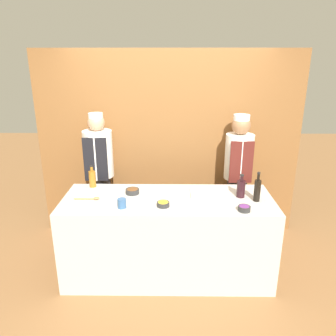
{
  "coord_description": "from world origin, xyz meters",
  "views": [
    {
      "loc": [
        0.04,
        -3.12,
        2.31
      ],
      "look_at": [
        0.0,
        0.16,
        1.18
      ],
      "focal_mm": 35.0,
      "sensor_mm": 36.0,
      "label": 1
    }
  ],
  "objects_px": {
    "wooden_spoon": "(91,199)",
    "sauce_bowl_brown": "(132,191)",
    "cutting_board": "(207,193)",
    "chef_right": "(238,174)",
    "sauce_bowl_yellow": "(163,204)",
    "bottle_soy": "(257,190)",
    "bottle_amber": "(92,178)",
    "cup_blue": "(122,203)",
    "sauce_bowl_purple": "(244,208)",
    "bottle_wine": "(241,188)",
    "chef_left": "(100,174)"
  },
  "relations": [
    {
      "from": "cutting_board",
      "to": "wooden_spoon",
      "type": "relative_size",
      "value": 1.32
    },
    {
      "from": "sauce_bowl_yellow",
      "to": "chef_left",
      "type": "height_order",
      "value": "chef_left"
    },
    {
      "from": "sauce_bowl_yellow",
      "to": "chef_right",
      "type": "relative_size",
      "value": 0.07
    },
    {
      "from": "chef_right",
      "to": "cup_blue",
      "type": "bearing_deg",
      "value": -143.87
    },
    {
      "from": "cutting_board",
      "to": "cup_blue",
      "type": "relative_size",
      "value": 3.74
    },
    {
      "from": "bottle_amber",
      "to": "bottle_soy",
      "type": "bearing_deg",
      "value": -11.67
    },
    {
      "from": "bottle_wine",
      "to": "wooden_spoon",
      "type": "bearing_deg",
      "value": -176.64
    },
    {
      "from": "chef_right",
      "to": "bottle_wine",
      "type": "bearing_deg",
      "value": -98.43
    },
    {
      "from": "cup_blue",
      "to": "sauce_bowl_brown",
      "type": "bearing_deg",
      "value": 79.87
    },
    {
      "from": "bottle_soy",
      "to": "wooden_spoon",
      "type": "xyz_separation_m",
      "value": [
        -1.7,
        0.01,
        -0.11
      ]
    },
    {
      "from": "cutting_board",
      "to": "chef_left",
      "type": "relative_size",
      "value": 0.21
    },
    {
      "from": "cutting_board",
      "to": "bottle_wine",
      "type": "bearing_deg",
      "value": -11.67
    },
    {
      "from": "sauce_bowl_purple",
      "to": "cutting_board",
      "type": "height_order",
      "value": "sauce_bowl_purple"
    },
    {
      "from": "sauce_bowl_purple",
      "to": "bottle_wine",
      "type": "relative_size",
      "value": 0.47
    },
    {
      "from": "cutting_board",
      "to": "wooden_spoon",
      "type": "distance_m",
      "value": 1.22
    },
    {
      "from": "sauce_bowl_purple",
      "to": "cutting_board",
      "type": "distance_m",
      "value": 0.51
    },
    {
      "from": "sauce_bowl_purple",
      "to": "cup_blue",
      "type": "bearing_deg",
      "value": 177.16
    },
    {
      "from": "cutting_board",
      "to": "chef_right",
      "type": "bearing_deg",
      "value": 53.73
    },
    {
      "from": "sauce_bowl_purple",
      "to": "bottle_soy",
      "type": "bearing_deg",
      "value": 53.47
    },
    {
      "from": "bottle_amber",
      "to": "wooden_spoon",
      "type": "distance_m",
      "value": 0.37
    },
    {
      "from": "cup_blue",
      "to": "bottle_amber",
      "type": "bearing_deg",
      "value": 127.15
    },
    {
      "from": "sauce_bowl_brown",
      "to": "cup_blue",
      "type": "distance_m",
      "value": 0.35
    },
    {
      "from": "sauce_bowl_yellow",
      "to": "wooden_spoon",
      "type": "height_order",
      "value": "sauce_bowl_yellow"
    },
    {
      "from": "cutting_board",
      "to": "bottle_wine",
      "type": "relative_size",
      "value": 1.4
    },
    {
      "from": "sauce_bowl_yellow",
      "to": "bottle_wine",
      "type": "xyz_separation_m",
      "value": [
        0.81,
        0.24,
        0.07
      ]
    },
    {
      "from": "sauce_bowl_yellow",
      "to": "cutting_board",
      "type": "distance_m",
      "value": 0.56
    },
    {
      "from": "bottle_amber",
      "to": "cup_blue",
      "type": "distance_m",
      "value": 0.68
    },
    {
      "from": "bottle_wine",
      "to": "cup_blue",
      "type": "distance_m",
      "value": 1.24
    },
    {
      "from": "sauce_bowl_purple",
      "to": "cutting_board",
      "type": "relative_size",
      "value": 0.34
    },
    {
      "from": "sauce_bowl_yellow",
      "to": "cup_blue",
      "type": "distance_m",
      "value": 0.4
    },
    {
      "from": "cutting_board",
      "to": "chef_right",
      "type": "distance_m",
      "value": 0.75
    },
    {
      "from": "bottle_soy",
      "to": "sauce_bowl_yellow",
      "type": "bearing_deg",
      "value": -171.48
    },
    {
      "from": "sauce_bowl_brown",
      "to": "chef_right",
      "type": "bearing_deg",
      "value": 25.95
    },
    {
      "from": "wooden_spoon",
      "to": "sauce_bowl_brown",
      "type": "bearing_deg",
      "value": 21.7
    },
    {
      "from": "bottle_soy",
      "to": "bottle_amber",
      "type": "distance_m",
      "value": 1.8
    },
    {
      "from": "bottle_amber",
      "to": "chef_left",
      "type": "xyz_separation_m",
      "value": [
        -0.01,
        0.42,
        -0.1
      ]
    },
    {
      "from": "bottle_amber",
      "to": "sauce_bowl_yellow",
      "type": "bearing_deg",
      "value": -31.99
    },
    {
      "from": "bottle_soy",
      "to": "bottle_amber",
      "type": "bearing_deg",
      "value": 168.33
    },
    {
      "from": "bottle_wine",
      "to": "sauce_bowl_brown",
      "type": "bearing_deg",
      "value": 176.34
    },
    {
      "from": "sauce_bowl_yellow",
      "to": "wooden_spoon",
      "type": "xyz_separation_m",
      "value": [
        -0.75,
        0.15,
        -0.01
      ]
    },
    {
      "from": "bottle_amber",
      "to": "cutting_board",
      "type": "bearing_deg",
      "value": -8.62
    },
    {
      "from": "cutting_board",
      "to": "chef_right",
      "type": "relative_size",
      "value": 0.21
    },
    {
      "from": "sauce_bowl_purple",
      "to": "bottle_amber",
      "type": "height_order",
      "value": "bottle_amber"
    },
    {
      "from": "wooden_spoon",
      "to": "chef_left",
      "type": "height_order",
      "value": "chef_left"
    },
    {
      "from": "sauce_bowl_brown",
      "to": "bottle_amber",
      "type": "bearing_deg",
      "value": 157.95
    },
    {
      "from": "cutting_board",
      "to": "bottle_soy",
      "type": "distance_m",
      "value": 0.53
    },
    {
      "from": "sauce_bowl_brown",
      "to": "sauce_bowl_purple",
      "type": "bearing_deg",
      "value": -20.07
    },
    {
      "from": "sauce_bowl_yellow",
      "to": "bottle_amber",
      "type": "height_order",
      "value": "bottle_amber"
    },
    {
      "from": "sauce_bowl_brown",
      "to": "bottle_soy",
      "type": "xyz_separation_m",
      "value": [
        1.29,
        -0.17,
        0.09
      ]
    },
    {
      "from": "sauce_bowl_yellow",
      "to": "wooden_spoon",
      "type": "distance_m",
      "value": 0.77
    }
  ]
}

